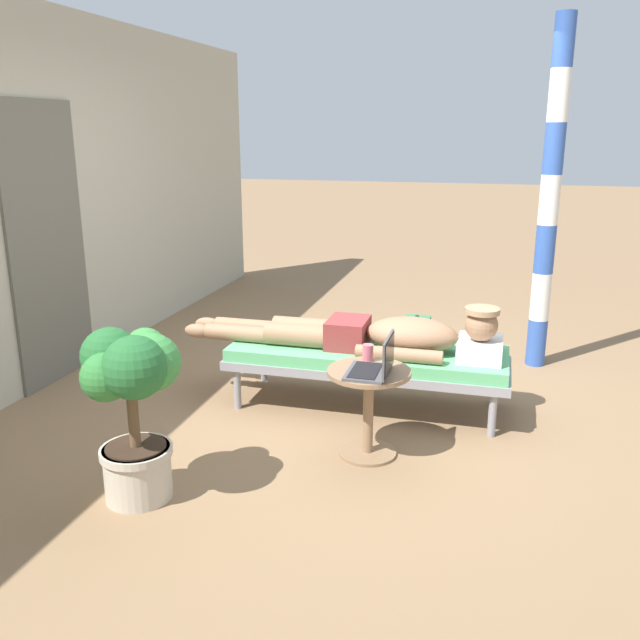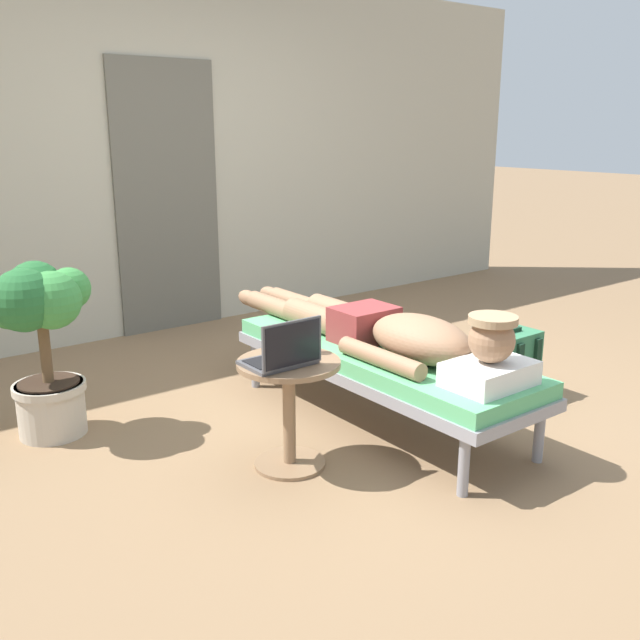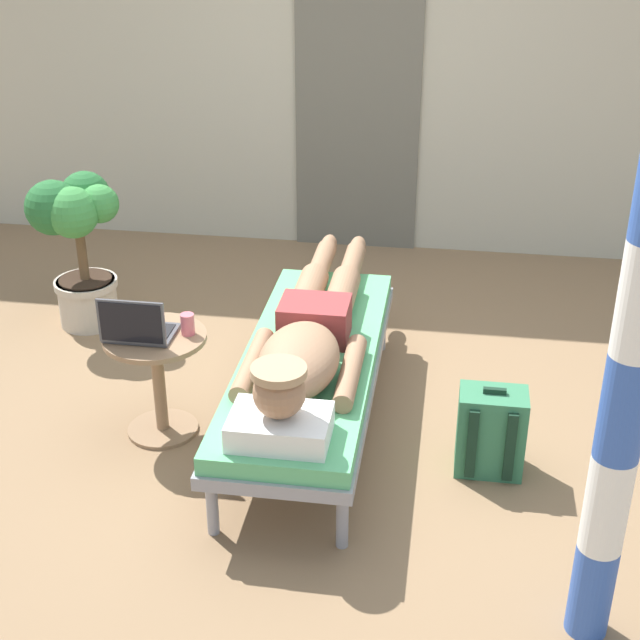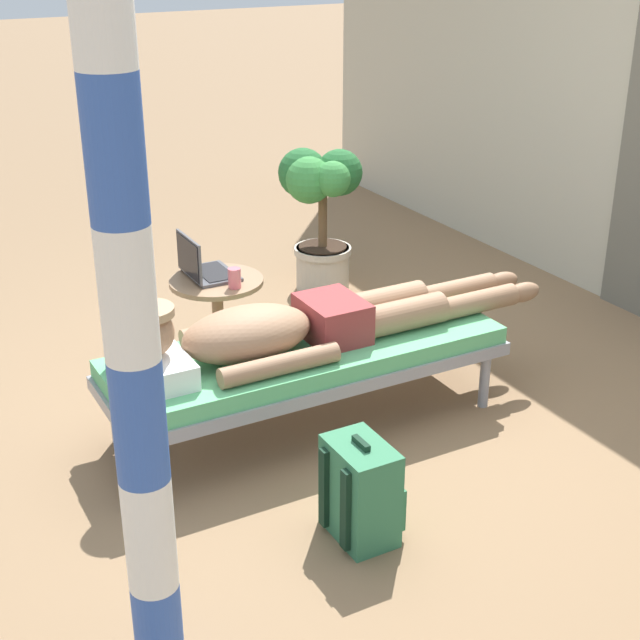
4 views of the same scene
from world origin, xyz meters
name	(u,v)px [view 2 (image 2 of 4)]	position (x,y,z in m)	size (l,w,h in m)	color
ground_plane	(363,410)	(0.00, 0.00, 0.00)	(40.00, 40.00, 0.00)	#846647
house_wall_back	(166,154)	(-0.02, 2.33, 1.35)	(7.60, 0.20, 2.70)	#B2AD99
house_door_panel	(167,199)	(-0.08, 2.22, 1.02)	(0.84, 0.03, 2.04)	#625F54
lounge_chair	(380,360)	(-0.02, -0.16, 0.35)	(0.63, 1.88, 0.42)	gray
person_reclining	(389,331)	(-0.02, -0.22, 0.52)	(0.53, 2.17, 0.33)	white
side_table	(289,395)	(-0.72, -0.30, 0.36)	(0.48, 0.48, 0.52)	#8C6B4C
laptop	(284,354)	(-0.78, -0.35, 0.58)	(0.31, 0.24, 0.23)	#4C4C51
drink_glass	(310,343)	(-0.57, -0.26, 0.57)	(0.06, 0.06, 0.10)	#D86672
backpack	(511,365)	(0.84, -0.37, 0.20)	(0.30, 0.26, 0.42)	#33724C
potted_plant	(40,328)	(-1.51, 0.73, 0.58)	(0.51, 0.51, 0.91)	#BFB29E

